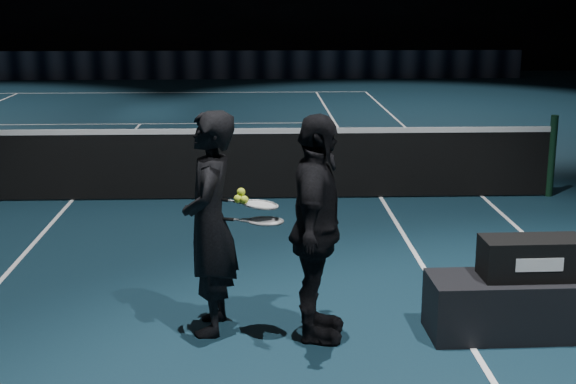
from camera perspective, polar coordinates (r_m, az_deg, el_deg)
name	(u,v)px	position (r m, az deg, el deg)	size (l,w,h in m)	color
floor	(72,200)	(10.99, -15.09, -0.58)	(36.00, 36.00, 0.00)	#0D2130
court_lines	(72,200)	(10.99, -15.09, -0.56)	(10.98, 23.78, 0.01)	white
net_post_right	(552,156)	(11.30, 18.25, 2.44)	(0.10, 0.10, 1.10)	black
net_mesh	(70,167)	(10.89, -15.24, 1.71)	(12.80, 0.02, 0.86)	black
net_tape	(68,132)	(10.81, -15.40, 4.12)	(12.80, 0.03, 0.07)	white
sponsor_backdrop	(180,65)	(26.09, -7.72, 8.94)	(22.00, 0.15, 0.90)	black
player_bench	(528,305)	(6.75, 16.73, -7.73)	(1.60, 0.53, 0.48)	black
racket_bag	(532,258)	(6.61, 16.97, -4.49)	(0.80, 0.34, 0.32)	black
bag_signature	(540,265)	(6.46, 17.47, -4.98)	(0.37, 0.00, 0.11)	white
player_a	(210,224)	(6.36, -5.57, -2.25)	(0.65, 0.43, 1.79)	black
player_b	(316,229)	(6.19, 2.02, -2.66)	(1.05, 0.44, 1.79)	black
racket_lower	(266,221)	(6.25, -1.61, -2.09)	(0.68, 0.22, 0.03)	black
racket_upper	(260,205)	(6.26, -1.99, -0.90)	(0.68, 0.22, 0.03)	black
tennis_balls	(241,197)	(6.24, -3.36, -0.37)	(0.12, 0.10, 0.12)	#A3CB2B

